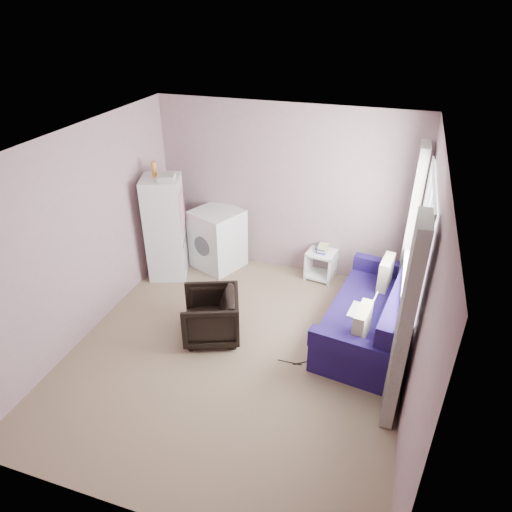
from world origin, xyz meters
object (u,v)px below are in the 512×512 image
(fridge, at_px, (165,227))
(sofa, at_px, (372,316))
(side_table, at_px, (321,262))
(washing_machine, at_px, (218,238))
(armchair, at_px, (211,314))

(fridge, xyz_separation_m, sofa, (3.07, -0.58, -0.47))
(fridge, bearing_deg, side_table, -4.38)
(fridge, relative_size, washing_machine, 1.89)
(fridge, height_order, washing_machine, fridge)
(sofa, bearing_deg, side_table, 134.06)
(armchair, bearing_deg, washing_machine, 177.83)
(armchair, relative_size, washing_machine, 0.74)
(fridge, bearing_deg, armchair, -64.51)
(armchair, bearing_deg, sofa, 86.22)
(washing_machine, bearing_deg, sofa, 0.04)
(washing_machine, xyz_separation_m, side_table, (1.60, 0.15, -0.23))
(armchair, distance_m, sofa, 1.97)
(armchair, xyz_separation_m, sofa, (1.88, 0.60, -0.03))
(washing_machine, bearing_deg, fridge, -119.85)
(washing_machine, relative_size, sofa, 0.46)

